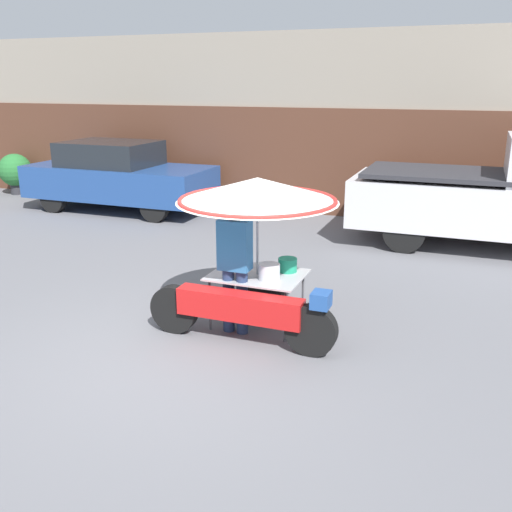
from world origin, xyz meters
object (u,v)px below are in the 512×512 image
(vendor_motorcycle_cart, at_px, (256,214))
(potted_plant, at_px, (15,171))
(vendor_person, at_px, (235,261))
(parked_car, at_px, (118,176))

(vendor_motorcycle_cart, distance_m, potted_plant, 11.05)
(vendor_motorcycle_cart, height_order, vendor_person, vendor_motorcycle_cart)
(vendor_motorcycle_cart, bearing_deg, parked_car, 136.61)
(vendor_person, distance_m, parked_car, 7.61)
(vendor_motorcycle_cart, xyz_separation_m, potted_plant, (-9.29, 5.92, -0.82))
(vendor_motorcycle_cart, xyz_separation_m, parked_car, (-5.50, 5.20, -0.63))
(parked_car, bearing_deg, potted_plant, 169.21)
(vendor_person, xyz_separation_m, potted_plant, (-9.11, 6.16, -0.29))
(vendor_motorcycle_cart, relative_size, parked_car, 0.53)
(vendor_person, bearing_deg, vendor_motorcycle_cart, 53.70)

